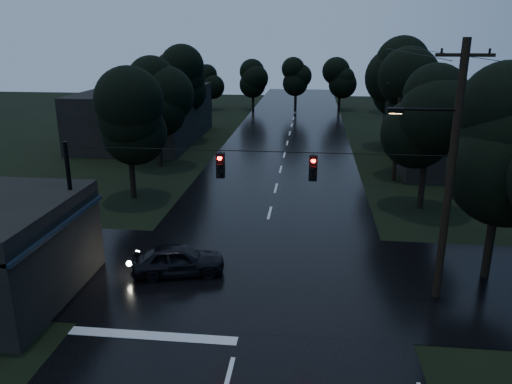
# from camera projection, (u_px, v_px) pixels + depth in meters

# --- Properties ---
(main_road) EXTENTS (12.00, 120.00, 0.02)m
(main_road) POSITION_uv_depth(u_px,v_px,m) (281.00, 170.00, 38.90)
(main_road) COLOR black
(main_road) RESTS_ON ground
(cross_street) EXTENTS (60.00, 9.00, 0.02)m
(cross_street) POSITION_uv_depth(u_px,v_px,m) (254.00, 275.00, 21.85)
(cross_street) COLOR black
(cross_street) RESTS_ON ground
(building_far_right) EXTENTS (10.00, 14.00, 4.40)m
(building_far_right) POSITION_uv_depth(u_px,v_px,m) (456.00, 136.00, 40.54)
(building_far_right) COLOR black
(building_far_right) RESTS_ON ground
(building_far_left) EXTENTS (10.00, 16.00, 5.00)m
(building_far_left) POSITION_uv_depth(u_px,v_px,m) (146.00, 115.00, 49.11)
(building_far_left) COLOR black
(building_far_left) RESTS_ON ground
(utility_pole_main) EXTENTS (3.50, 0.30, 10.00)m
(utility_pole_main) POSITION_uv_depth(u_px,v_px,m) (449.00, 170.00, 18.53)
(utility_pole_main) COLOR black
(utility_pole_main) RESTS_ON ground
(utility_pole_far) EXTENTS (2.00, 0.30, 7.50)m
(utility_pole_far) POSITION_uv_depth(u_px,v_px,m) (398.00, 127.00, 34.96)
(utility_pole_far) COLOR black
(utility_pole_far) RESTS_ON ground
(anchor_pole_left) EXTENTS (0.18, 0.18, 6.00)m
(anchor_pole_left) POSITION_uv_depth(u_px,v_px,m) (73.00, 212.00, 20.80)
(anchor_pole_left) COLOR black
(anchor_pole_left) RESTS_ON ground
(span_signals) EXTENTS (15.00, 0.37, 1.12)m
(span_signals) POSITION_uv_depth(u_px,v_px,m) (265.00, 166.00, 19.25)
(span_signals) COLOR black
(span_signals) RESTS_ON ground
(tree_corner_near) EXTENTS (4.48, 4.48, 9.44)m
(tree_corner_near) POSITION_uv_depth(u_px,v_px,m) (505.00, 142.00, 19.93)
(tree_corner_near) COLOR black
(tree_corner_near) RESTS_ON ground
(tree_left_a) EXTENTS (3.92, 3.92, 8.26)m
(tree_left_a) POSITION_uv_depth(u_px,v_px,m) (128.00, 117.00, 30.70)
(tree_left_a) COLOR black
(tree_left_a) RESTS_ON ground
(tree_left_b) EXTENTS (4.20, 4.20, 8.85)m
(tree_left_b) POSITION_uv_depth(u_px,v_px,m) (157.00, 95.00, 38.23)
(tree_left_b) COLOR black
(tree_left_b) RESTS_ON ground
(tree_left_c) EXTENTS (4.48, 4.48, 9.44)m
(tree_left_c) POSITION_uv_depth(u_px,v_px,m) (182.00, 79.00, 47.65)
(tree_left_c) COLOR black
(tree_left_c) RESTS_ON ground
(tree_right_a) EXTENTS (4.20, 4.20, 8.85)m
(tree_right_a) POSITION_uv_depth(u_px,v_px,m) (429.00, 116.00, 28.67)
(tree_right_a) COLOR black
(tree_right_a) RESTS_ON ground
(tree_right_b) EXTENTS (4.48, 4.48, 9.44)m
(tree_right_b) POSITION_uv_depth(u_px,v_px,m) (414.00, 94.00, 36.07)
(tree_right_b) COLOR black
(tree_right_b) RESTS_ON ground
(tree_right_c) EXTENTS (4.76, 4.76, 10.03)m
(tree_right_c) POSITION_uv_depth(u_px,v_px,m) (401.00, 77.00, 45.37)
(tree_right_c) COLOR black
(tree_right_c) RESTS_ON ground
(car) EXTENTS (4.30, 2.55, 1.37)m
(car) POSITION_uv_depth(u_px,v_px,m) (178.00, 260.00, 21.79)
(car) COLOR black
(car) RESTS_ON ground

